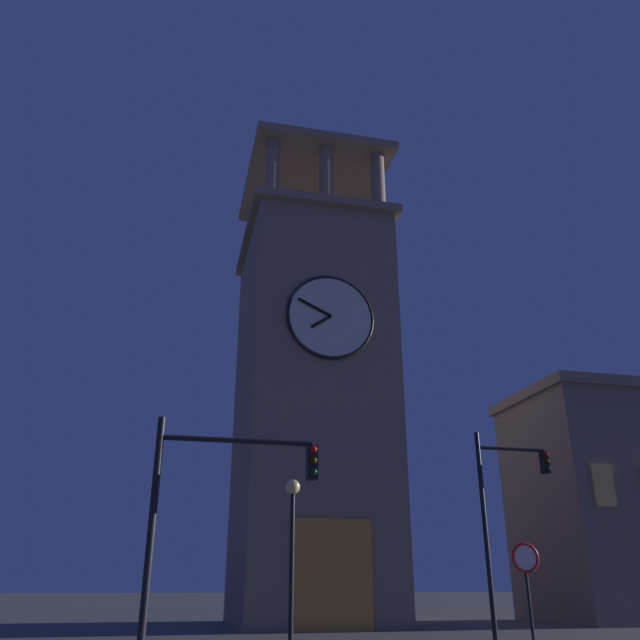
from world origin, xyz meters
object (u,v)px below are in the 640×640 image
(traffic_signal_mid, at_px, (213,497))
(street_lamp, at_px, (292,525))
(clocktower, at_px, (310,401))
(no_horn_sign, at_px, (526,566))
(traffic_signal_near, at_px, (503,503))

(traffic_signal_mid, bearing_deg, street_lamp, -116.48)
(clocktower, xyz_separation_m, no_horn_sign, (-3.04, 13.11, -7.70))
(street_lamp, distance_m, no_horn_sign, 6.65)
(traffic_signal_near, height_order, no_horn_sign, traffic_signal_near)
(clocktower, distance_m, street_lamp, 12.06)
(clocktower, bearing_deg, traffic_signal_near, 117.96)
(street_lamp, height_order, no_horn_sign, street_lamp)
(traffic_signal_near, height_order, traffic_signal_mid, traffic_signal_near)
(traffic_signal_near, xyz_separation_m, no_horn_sign, (1.75, 4.09, -2.10))
(street_lamp, relative_size, no_horn_sign, 1.72)
(clocktower, distance_m, no_horn_sign, 15.50)
(street_lamp, bearing_deg, clocktower, -104.91)
(traffic_signal_mid, bearing_deg, no_horn_sign, -165.39)
(traffic_signal_mid, height_order, no_horn_sign, traffic_signal_mid)
(traffic_signal_near, distance_m, no_horn_sign, 4.92)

